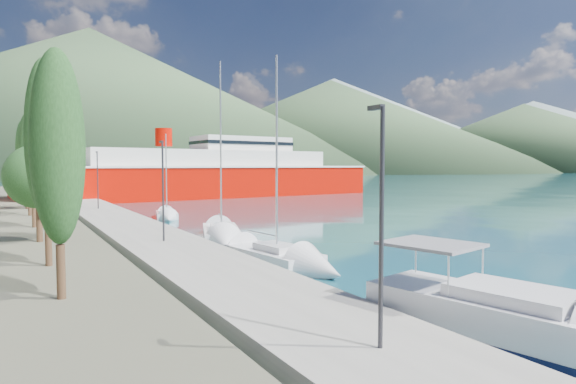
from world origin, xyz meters
TOP-DOWN VIEW (x-y plane):
  - ground at (0.00, 120.00)m, footprint 1400.00×1400.00m
  - quay at (-9.00, 26.00)m, footprint 5.00×88.00m
  - hills_far at (138.59, 618.73)m, footprint 1480.00×900.00m
  - hills_near at (98.04, 372.50)m, footprint 1010.00×520.00m
  - tree_row at (-15.48, 32.09)m, footprint 4.04×64.06m
  - lamp_posts at (-9.00, 15.30)m, footprint 0.15×45.41m
  - motor_cruiser at (-3.97, -7.30)m, footprint 4.80×10.07m
  - sailboat_near at (-4.31, 5.71)m, footprint 3.65×8.76m
  - sailboat_mid at (-4.37, 15.41)m, footprint 5.51×9.89m
  - sailboat_far at (-3.52, 31.90)m, footprint 3.41×6.67m
  - ferry at (13.17, 63.07)m, footprint 61.16×17.73m

SIDE VIEW (x-z plane):
  - ground at x=0.00m, z-range 0.00..0.00m
  - sailboat_far at x=-3.52m, z-range -4.41..4.96m
  - sailboat_near at x=-4.31m, z-range -5.78..6.43m
  - sailboat_mid at x=-4.37m, z-range -6.58..7.23m
  - quay at x=-9.00m, z-range 0.00..0.80m
  - motor_cruiser at x=-3.97m, z-range -1.20..2.38m
  - ferry at x=13.17m, z-range -2.34..9.63m
  - lamp_posts at x=-9.00m, z-range 1.05..7.11m
  - tree_row at x=-15.48m, z-range 0.41..10.89m
  - hills_near at x=98.04m, z-range -8.32..106.68m
  - hills_far at x=138.59m, z-range -12.61..167.39m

